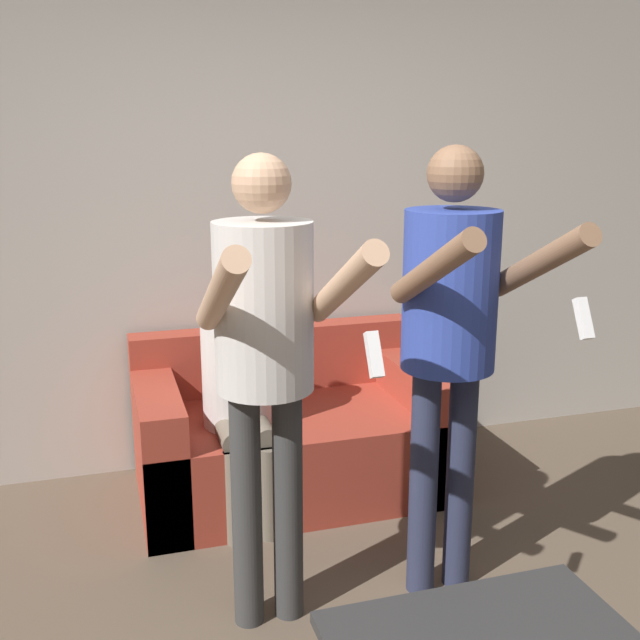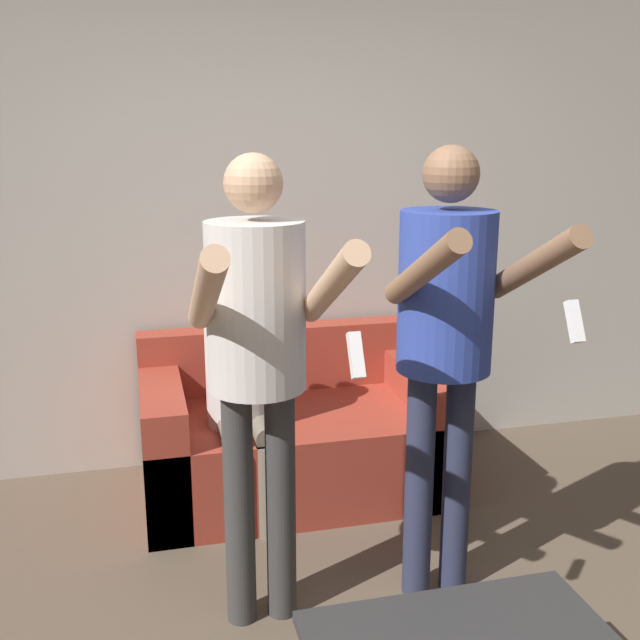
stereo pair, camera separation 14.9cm
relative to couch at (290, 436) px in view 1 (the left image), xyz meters
The scene contains 5 objects.
wall_back 1.17m from the couch, 88.81° to the left, with size 6.40×0.06×2.70m.
couch is the anchor object (origin of this frame).
person_standing_left 1.36m from the couch, 108.56° to the right, with size 0.46×0.76×1.72m.
person_standing_right 1.37m from the couch, 71.36° to the right, with size 0.47×0.74×1.74m.
person_seated 0.50m from the couch, 146.86° to the right, with size 0.32×0.54×1.15m.
Camera 1 is at (-0.89, -1.77, 1.78)m, focal length 42.00 mm.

